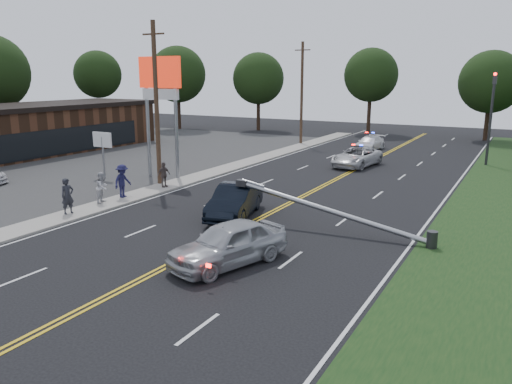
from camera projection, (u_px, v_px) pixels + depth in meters
The scene contains 23 objects.
ground at pixel (144, 278), 17.16m from camera, with size 120.00×120.00×0.00m, color black.
parking_lot at pixel (22, 174), 35.10m from camera, with size 25.00×60.00×0.01m, color #2D2D2D.
sidewalk at pixel (149, 192), 29.62m from camera, with size 1.80×70.00×0.12m, color gray.
centerline_yellow at pixel (275, 211), 25.68m from camera, with size 0.36×80.00×0.00m, color gold.
pylon_sign at pixel (160, 88), 32.66m from camera, with size 3.20×0.35×8.00m.
small_sign at pixel (102, 144), 33.44m from camera, with size 1.60×0.14×3.10m.
traffic_signal at pixel (492, 110), 37.85m from camera, with size 0.28×0.41×7.05m.
fallen_streetlight at pixel (340, 213), 21.79m from camera, with size 9.36×0.44×1.91m.
utility_pole_mid at pixel (156, 104), 30.55m from camera, with size 1.60×0.28×10.00m.
utility_pole_far at pixel (302, 93), 49.30m from camera, with size 1.60×0.28×10.00m.
tree_3 at pixel (98, 75), 60.18m from camera, with size 5.63×5.63×9.74m.
tree_4 at pixel (178, 74), 63.41m from camera, with size 7.09×7.09×10.47m.
tree_5 at pixel (258, 79), 62.07m from camera, with size 6.36×6.36×9.60m.
tree_6 at pixel (371, 75), 58.48m from camera, with size 6.26×6.26×9.97m.
tree_7 at pixel (491, 82), 52.16m from camera, with size 6.51×6.51×9.40m.
crashed_sedan at pixel (235, 201), 24.48m from camera, with size 1.68×4.82×1.59m, color black.
waiting_sedan at pixel (228, 243), 18.23m from camera, with size 1.92×4.76×1.62m, color #A8AAB0.
emergency_a at pixel (357, 157), 38.10m from camera, with size 2.38×5.15×1.43m, color silver.
emergency_b at pixel (369, 143), 46.36m from camera, with size 1.80×4.43×1.29m, color white.
bystander_a at pixel (68, 196), 24.54m from camera, with size 0.65×0.43×1.78m, color #23242A.
bystander_b at pixel (102, 187), 26.72m from camera, with size 0.81×0.63×1.66m, color #BBBABF.
bystander_c at pixel (123, 181), 27.86m from camera, with size 1.20×0.69×1.86m, color #19193E.
bystander_d at pixel (164, 175), 30.43m from camera, with size 0.90×0.38×1.54m, color #544843.
Camera 1 is at (11.13, -12.16, 6.80)m, focal length 35.00 mm.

